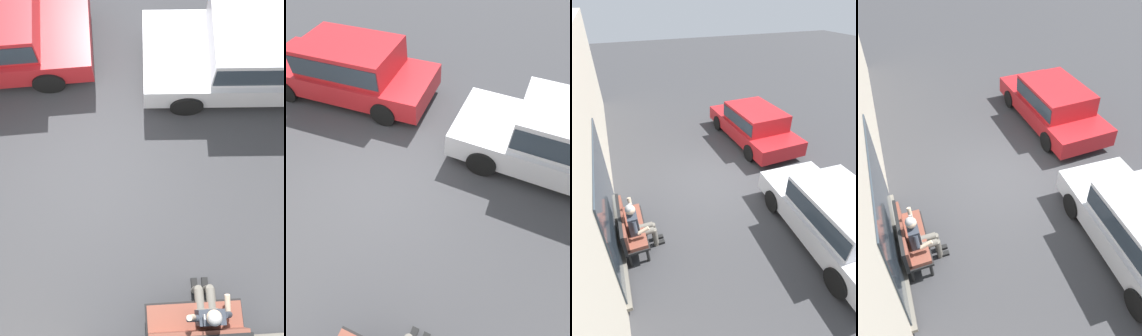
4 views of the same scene
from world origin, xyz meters
The scene contains 3 objects.
ground_plane centered at (0.00, 0.00, 0.00)m, with size 60.00×60.00×0.00m, color #38383A.
parked_car_near centered at (-3.23, -1.77, 0.78)m, with size 4.29×2.02×1.44m.
parked_car_mid centered at (2.12, -2.46, 0.78)m, with size 4.62×2.08×1.42m.
Camera 2 is at (-2.04, 2.60, 4.43)m, focal length 28.00 mm.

